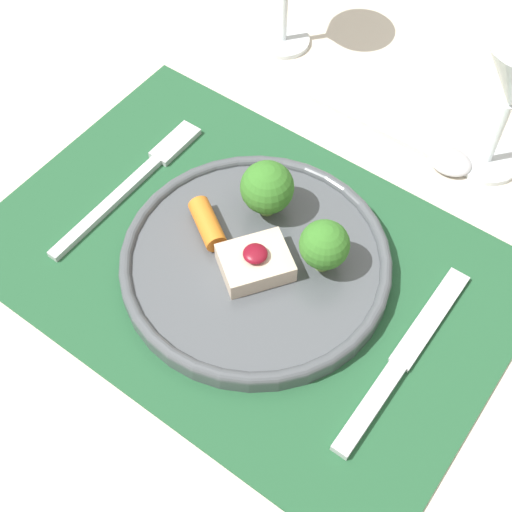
# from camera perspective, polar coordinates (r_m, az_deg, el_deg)

# --- Properties ---
(ground_plane) EXTENTS (8.00, 8.00, 0.00)m
(ground_plane) POSITION_cam_1_polar(r_m,az_deg,el_deg) (1.37, -0.37, -18.10)
(ground_plane) COLOR gray
(dining_table) EXTENTS (1.50, 1.18, 0.74)m
(dining_table) POSITION_cam_1_polar(r_m,az_deg,el_deg) (0.75, -0.63, -3.85)
(dining_table) COLOR beige
(dining_table) RESTS_ON ground_plane
(placemat) EXTENTS (0.50, 0.34, 0.00)m
(placemat) POSITION_cam_1_polar(r_m,az_deg,el_deg) (0.69, -0.69, -0.65)
(placemat) COLOR #235633
(placemat) RESTS_ON dining_table
(dinner_plate) EXTENTS (0.26, 0.26, 0.08)m
(dinner_plate) POSITION_cam_1_polar(r_m,az_deg,el_deg) (0.67, 0.26, 0.06)
(dinner_plate) COLOR #4C5156
(dinner_plate) RESTS_ON placemat
(fork) EXTENTS (0.02, 0.22, 0.01)m
(fork) POSITION_cam_1_polar(r_m,az_deg,el_deg) (0.76, -9.42, 6.20)
(fork) COLOR silver
(fork) RESTS_ON placemat
(knife) EXTENTS (0.02, 0.22, 0.01)m
(knife) POSITION_cam_1_polar(r_m,az_deg,el_deg) (0.64, 11.12, -8.86)
(knife) COLOR silver
(knife) RESTS_ON placemat
(spoon) EXTENTS (0.20, 0.04, 0.01)m
(spoon) POSITION_cam_1_polar(r_m,az_deg,el_deg) (0.80, 13.42, 8.25)
(spoon) COLOR silver
(spoon) RESTS_ON dining_table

